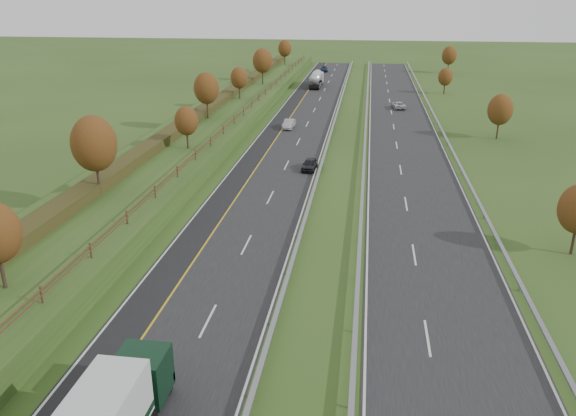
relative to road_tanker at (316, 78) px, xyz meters
name	(u,v)px	position (x,y,z in m)	size (l,w,h in m)	color
ground	(344,151)	(9.04, -56.22, -1.86)	(400.00, 400.00, 0.00)	#2D4B1A
near_carriageway	(291,140)	(1.04, -51.22, -1.84)	(10.50, 200.00, 0.04)	black
far_carriageway	(405,144)	(17.54, -51.22, -1.84)	(10.50, 200.00, 0.04)	black
hard_shoulder	(265,139)	(-2.71, -51.22, -1.84)	(3.00, 200.00, 0.04)	black
lane_markings	(334,141)	(7.44, -51.34, -1.81)	(26.75, 200.00, 0.01)	silver
embankment_left	(204,131)	(-11.96, -51.22, -0.86)	(12.00, 200.00, 2.00)	#2D4B1A
hedge_left	(191,120)	(-13.96, -51.22, 0.69)	(2.20, 180.00, 1.10)	#313415
fence_left	(233,120)	(-7.46, -51.63, 0.87)	(0.12, 189.06, 1.20)	#422B19
median_barrier_near	(330,137)	(6.74, -51.22, -1.25)	(0.32, 200.00, 0.71)	gray
median_barrier_far	(365,138)	(11.84, -51.22, -1.25)	(0.32, 200.00, 0.71)	gray
outer_barrier_far	(447,141)	(23.34, -51.22, -1.25)	(0.32, 200.00, 0.71)	gray
trees_left	(198,98)	(-11.61, -54.59, 4.51)	(6.64, 164.30, 7.66)	#2D2116
trees_far	(472,85)	(30.83, -22.01, 2.38)	(8.45, 118.60, 7.12)	#2D2116
road_tanker	(316,78)	(0.00, 0.00, 0.00)	(2.40, 11.22, 3.46)	silver
car_dark_near	(310,164)	(5.34, -65.74, -1.15)	(1.59, 3.94, 1.34)	black
car_silver_mid	(289,124)	(-0.27, -43.71, -1.12)	(1.48, 4.26, 1.40)	#A1A1A5
car_small_far	(324,69)	(-0.36, 27.12, -1.13)	(1.94, 4.78, 1.39)	#141D40
car_oncoming	(398,105)	(17.66, -24.46, -1.19)	(2.11, 4.58, 1.27)	silver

